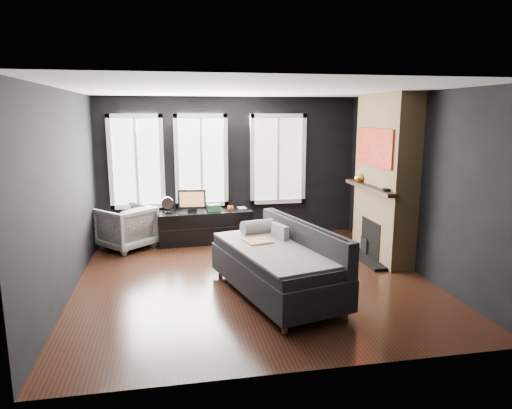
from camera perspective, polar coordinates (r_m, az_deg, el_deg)
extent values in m
plane|color=black|center=(6.78, -0.36, -9.26)|extent=(5.00, 5.00, 0.00)
plane|color=white|center=(6.36, -0.39, 14.18)|extent=(5.00, 5.00, 0.00)
cube|color=black|center=(8.88, -3.29, 4.61)|extent=(5.00, 0.02, 2.70)
cube|color=black|center=(6.47, -22.71, 1.26)|extent=(0.02, 5.00, 2.70)
cube|color=black|center=(7.30, 19.33, 2.54)|extent=(0.02, 5.00, 2.70)
cube|color=gray|center=(6.40, 3.01, -4.06)|extent=(0.18, 0.36, 0.35)
imported|color=silver|center=(8.46, -15.94, -2.51)|extent=(1.13, 1.13, 0.85)
imported|color=#E45724|center=(8.54, -3.23, -0.38)|extent=(0.12, 0.10, 0.12)
imported|color=#BDAB98|center=(8.72, -2.29, 0.19)|extent=(0.16, 0.03, 0.22)
cube|color=#337343|center=(8.52, -5.30, -0.40)|extent=(0.27, 0.22, 0.13)
imported|color=gold|center=(8.03, 12.80, 3.37)|extent=(0.19, 0.19, 0.16)
cylinder|color=black|center=(7.15, 15.95, 1.77)|extent=(0.17, 0.17, 0.04)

